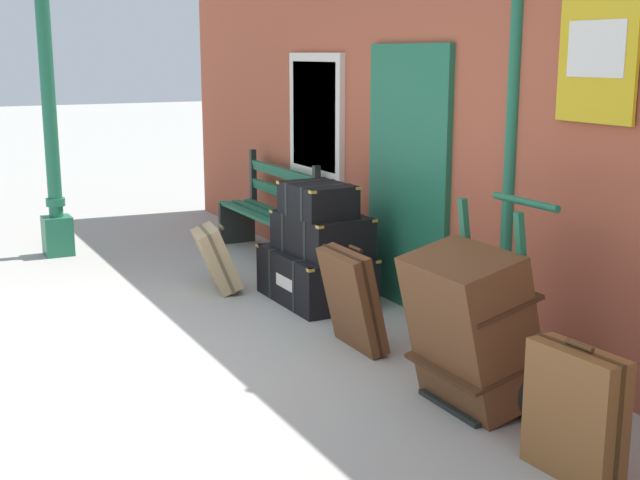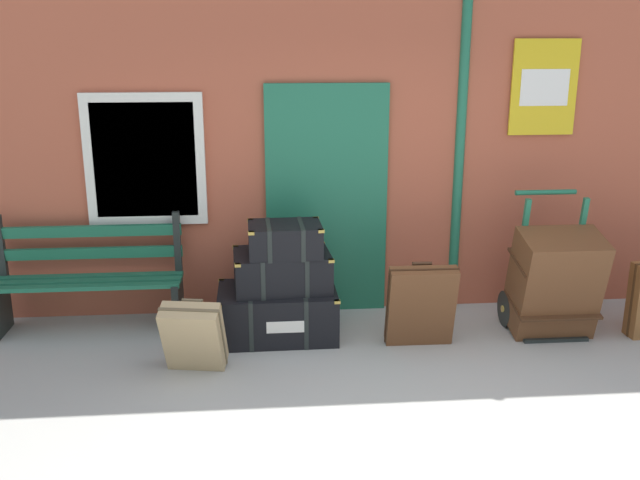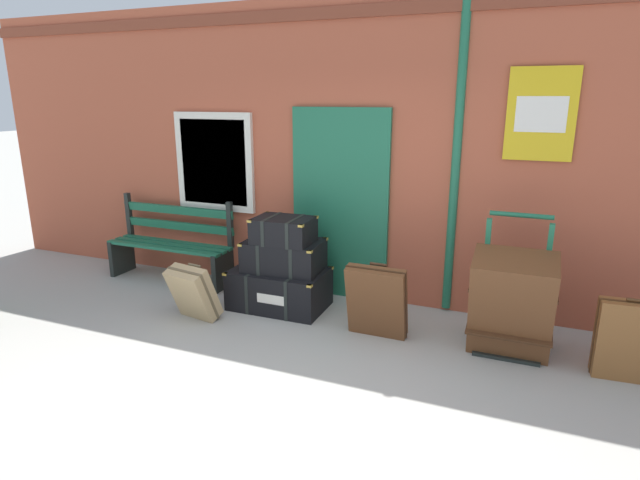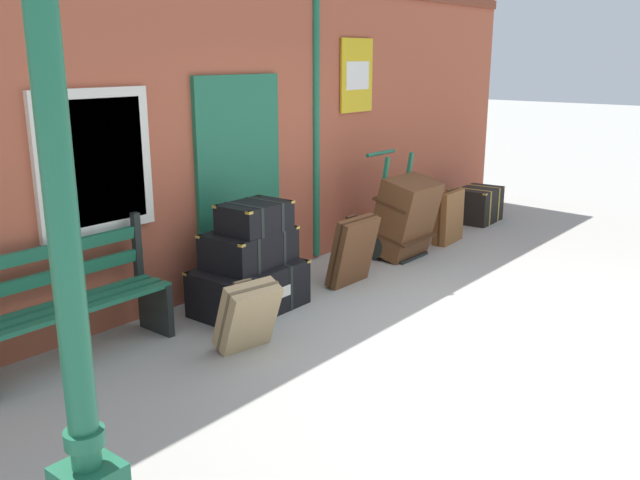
{
  "view_description": "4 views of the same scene",
  "coord_description": "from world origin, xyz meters",
  "px_view_note": "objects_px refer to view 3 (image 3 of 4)",
  "views": [
    {
      "loc": [
        5.3,
        -1.25,
        2.03
      ],
      "look_at": [
        -0.38,
        1.67,
        0.62
      ],
      "focal_mm": 47.71,
      "sensor_mm": 36.0,
      "label": 1
    },
    {
      "loc": [
        -0.91,
        -3.82,
        2.51
      ],
      "look_at": [
        -0.44,
        1.76,
        0.88
      ],
      "focal_mm": 39.83,
      "sensor_mm": 36.0,
      "label": 2
    },
    {
      "loc": [
        1.6,
        -2.85,
        2.22
      ],
      "look_at": [
        -0.26,
        1.7,
        0.85
      ],
      "focal_mm": 29.21,
      "sensor_mm": 36.0,
      "label": 3
    },
    {
      "loc": [
        -4.97,
        -2.37,
        2.27
      ],
      "look_at": [
        -0.13,
        1.56,
        0.58
      ],
      "focal_mm": 38.14,
      "sensor_mm": 36.0,
      "label": 4
    }
  ],
  "objects_px": {
    "steamer_trunk_middle": "(284,255)",
    "suitcase_charcoal": "(193,293)",
    "steamer_trunk_top": "(284,230)",
    "steamer_trunk_base": "(279,288)",
    "suitcase_cream": "(631,341)",
    "suitcase_slate": "(377,302)",
    "porters_trolley": "(510,318)",
    "large_brown_trunk": "(512,303)",
    "platform_bench": "(172,244)"
  },
  "relations": [
    {
      "from": "steamer_trunk_top",
      "to": "suitcase_slate",
      "type": "relative_size",
      "value": 0.85
    },
    {
      "from": "suitcase_slate",
      "to": "suitcase_cream",
      "type": "height_order",
      "value": "suitcase_slate"
    },
    {
      "from": "steamer_trunk_top",
      "to": "large_brown_trunk",
      "type": "bearing_deg",
      "value": -4.38
    },
    {
      "from": "suitcase_slate",
      "to": "steamer_trunk_base",
      "type": "bearing_deg",
      "value": 164.98
    },
    {
      "from": "steamer_trunk_base",
      "to": "steamer_trunk_middle",
      "type": "distance_m",
      "value": 0.37
    },
    {
      "from": "suitcase_cream",
      "to": "suitcase_charcoal",
      "type": "xyz_separation_m",
      "value": [
        -3.92,
        -0.37,
        -0.03
      ]
    },
    {
      "from": "suitcase_slate",
      "to": "steamer_trunk_top",
      "type": "bearing_deg",
      "value": 164.98
    },
    {
      "from": "platform_bench",
      "to": "large_brown_trunk",
      "type": "bearing_deg",
      "value": -7.18
    },
    {
      "from": "steamer_trunk_base",
      "to": "large_brown_trunk",
      "type": "height_order",
      "value": "large_brown_trunk"
    },
    {
      "from": "porters_trolley",
      "to": "suitcase_cream",
      "type": "relative_size",
      "value": 1.75
    },
    {
      "from": "suitcase_cream",
      "to": "steamer_trunk_middle",
      "type": "bearing_deg",
      "value": 174.82
    },
    {
      "from": "platform_bench",
      "to": "suitcase_cream",
      "type": "distance_m",
      "value": 4.93
    },
    {
      "from": "large_brown_trunk",
      "to": "suitcase_cream",
      "type": "distance_m",
      "value": 0.93
    },
    {
      "from": "suitcase_charcoal",
      "to": "suitcase_slate",
      "type": "bearing_deg",
      "value": 9.84
    },
    {
      "from": "steamer_trunk_top",
      "to": "suitcase_charcoal",
      "type": "xyz_separation_m",
      "value": [
        -0.72,
        -0.61,
        -0.58
      ]
    },
    {
      "from": "steamer_trunk_middle",
      "to": "porters_trolley",
      "type": "xyz_separation_m",
      "value": [
        2.3,
        -0.05,
        -0.31
      ]
    },
    {
      "from": "suitcase_slate",
      "to": "porters_trolley",
      "type": "bearing_deg",
      "value": 13.99
    },
    {
      "from": "porters_trolley",
      "to": "large_brown_trunk",
      "type": "bearing_deg",
      "value": -90.0
    },
    {
      "from": "suitcase_slate",
      "to": "suitcase_charcoal",
      "type": "height_order",
      "value": "suitcase_slate"
    },
    {
      "from": "steamer_trunk_middle",
      "to": "steamer_trunk_top",
      "type": "xyz_separation_m",
      "value": [
        0.03,
        -0.05,
        0.29
      ]
    },
    {
      "from": "steamer_trunk_top",
      "to": "suitcase_charcoal",
      "type": "distance_m",
      "value": 1.11
    },
    {
      "from": "platform_bench",
      "to": "large_brown_trunk",
      "type": "xyz_separation_m",
      "value": [
        3.97,
        -0.5,
        0.03
      ]
    },
    {
      "from": "steamer_trunk_top",
      "to": "suitcase_slate",
      "type": "distance_m",
      "value": 1.25
    },
    {
      "from": "steamer_trunk_top",
      "to": "large_brown_trunk",
      "type": "height_order",
      "value": "steamer_trunk_top"
    },
    {
      "from": "porters_trolley",
      "to": "suitcase_charcoal",
      "type": "relative_size",
      "value": 2.08
    },
    {
      "from": "porters_trolley",
      "to": "suitcase_cream",
      "type": "height_order",
      "value": "porters_trolley"
    },
    {
      "from": "large_brown_trunk",
      "to": "steamer_trunk_middle",
      "type": "bearing_deg",
      "value": 174.41
    },
    {
      "from": "platform_bench",
      "to": "suitcase_charcoal",
      "type": "height_order",
      "value": "platform_bench"
    },
    {
      "from": "steamer_trunk_middle",
      "to": "suitcase_slate",
      "type": "height_order",
      "value": "steamer_trunk_middle"
    },
    {
      "from": "steamer_trunk_middle",
      "to": "porters_trolley",
      "type": "relative_size",
      "value": 0.7
    },
    {
      "from": "steamer_trunk_top",
      "to": "suitcase_charcoal",
      "type": "height_order",
      "value": "steamer_trunk_top"
    },
    {
      "from": "large_brown_trunk",
      "to": "suitcase_charcoal",
      "type": "xyz_separation_m",
      "value": [
        -3.0,
        -0.44,
        -0.19
      ]
    },
    {
      "from": "steamer_trunk_base",
      "to": "suitcase_cream",
      "type": "relative_size",
      "value": 1.47
    },
    {
      "from": "platform_bench",
      "to": "steamer_trunk_top",
      "type": "bearing_deg",
      "value": -10.87
    },
    {
      "from": "large_brown_trunk",
      "to": "suitcase_charcoal",
      "type": "height_order",
      "value": "large_brown_trunk"
    },
    {
      "from": "platform_bench",
      "to": "porters_trolley",
      "type": "height_order",
      "value": "porters_trolley"
    },
    {
      "from": "porters_trolley",
      "to": "platform_bench",
      "type": "bearing_deg",
      "value": 175.26
    },
    {
      "from": "suitcase_slate",
      "to": "suitcase_charcoal",
      "type": "relative_size",
      "value": 1.25
    },
    {
      "from": "porters_trolley",
      "to": "steamer_trunk_base",
      "type": "bearing_deg",
      "value": 179.45
    },
    {
      "from": "steamer_trunk_top",
      "to": "suitcase_cream",
      "type": "xyz_separation_m",
      "value": [
        3.19,
        -0.24,
        -0.54
      ]
    },
    {
      "from": "steamer_trunk_middle",
      "to": "suitcase_charcoal",
      "type": "relative_size",
      "value": 1.45
    },
    {
      "from": "suitcase_cream",
      "to": "suitcase_charcoal",
      "type": "height_order",
      "value": "suitcase_cream"
    },
    {
      "from": "platform_bench",
      "to": "porters_trolley",
      "type": "distance_m",
      "value": 3.99
    },
    {
      "from": "steamer_trunk_middle",
      "to": "porters_trolley",
      "type": "distance_m",
      "value": 2.32
    },
    {
      "from": "steamer_trunk_base",
      "to": "porters_trolley",
      "type": "bearing_deg",
      "value": -0.55
    },
    {
      "from": "porters_trolley",
      "to": "suitcase_cream",
      "type": "bearing_deg",
      "value": -14.51
    },
    {
      "from": "suitcase_slate",
      "to": "platform_bench",
      "type": "bearing_deg",
      "value": 167.48
    },
    {
      "from": "steamer_trunk_base",
      "to": "suitcase_cream",
      "type": "bearing_deg",
      "value": -4.55
    },
    {
      "from": "porters_trolley",
      "to": "large_brown_trunk",
      "type": "xyz_separation_m",
      "value": [
        -0.0,
        -0.17,
        0.21
      ]
    },
    {
      "from": "porters_trolley",
      "to": "large_brown_trunk",
      "type": "distance_m",
      "value": 0.27
    }
  ]
}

